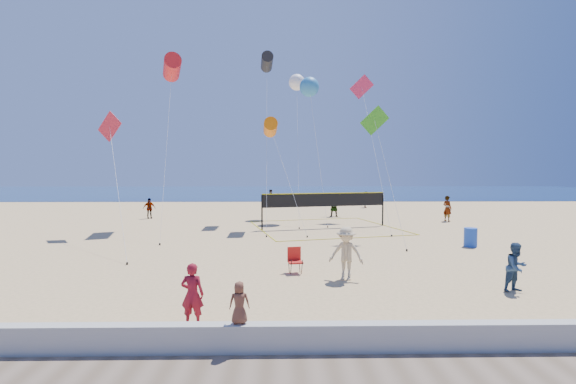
{
  "coord_description": "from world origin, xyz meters",
  "views": [
    {
      "loc": [
        -0.02,
        -10.77,
        3.73
      ],
      "look_at": [
        0.19,
        2.0,
        3.06
      ],
      "focal_mm": 24.0,
      "sensor_mm": 36.0,
      "label": 1
    }
  ],
  "objects_px": {
    "woman": "(192,294)",
    "volleyball_net": "(325,204)",
    "trash_barrel": "(470,237)",
    "camp_chair": "(295,259)"
  },
  "relations": [
    {
      "from": "woman",
      "to": "camp_chair",
      "type": "relative_size",
      "value": 1.47
    },
    {
      "from": "woman",
      "to": "volleyball_net",
      "type": "xyz_separation_m",
      "value": [
        5.04,
        16.32,
        0.83
      ]
    },
    {
      "from": "trash_barrel",
      "to": "volleyball_net",
      "type": "xyz_separation_m",
      "value": [
        -6.53,
        6.64,
        1.13
      ]
    },
    {
      "from": "camp_chair",
      "to": "volleyball_net",
      "type": "relative_size",
      "value": 0.1
    },
    {
      "from": "woman",
      "to": "volleyball_net",
      "type": "relative_size",
      "value": 0.15
    },
    {
      "from": "volleyball_net",
      "to": "woman",
      "type": "bearing_deg",
      "value": -121.0
    },
    {
      "from": "trash_barrel",
      "to": "woman",
      "type": "bearing_deg",
      "value": -140.09
    },
    {
      "from": "trash_barrel",
      "to": "volleyball_net",
      "type": "distance_m",
      "value": 9.38
    },
    {
      "from": "camp_chair",
      "to": "trash_barrel",
      "type": "height_order",
      "value": "camp_chair"
    },
    {
      "from": "camp_chair",
      "to": "volleyball_net",
      "type": "distance_m",
      "value": 11.76
    }
  ]
}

